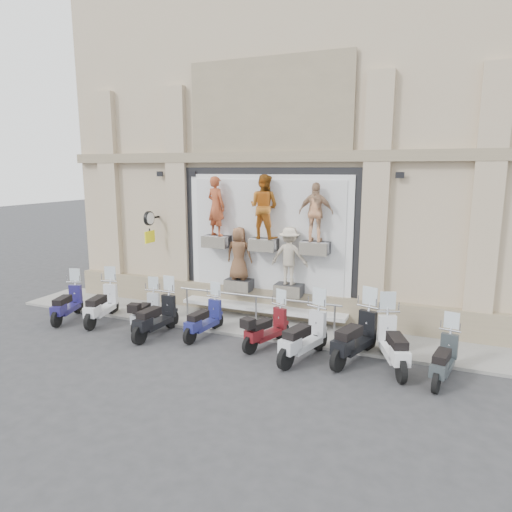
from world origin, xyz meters
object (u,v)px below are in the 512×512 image
(guard_rail, at_px, (256,311))
(scooter_b, at_px, (101,297))
(scooter_h, at_px, (355,327))
(scooter_j, at_px, (445,350))
(scooter_a, at_px, (67,296))
(scooter_g, at_px, (304,327))
(scooter_e, at_px, (204,312))
(scooter_i, at_px, (394,334))
(scooter_c, at_px, (146,305))
(scooter_d, at_px, (156,308))
(scooter_f, at_px, (267,320))
(clock_sign_bracket, at_px, (150,223))

(guard_rail, xyz_separation_m, scooter_b, (-4.40, -1.40, 0.32))
(scooter_h, bearing_deg, scooter_j, 8.21)
(scooter_a, relative_size, scooter_g, 0.89)
(scooter_e, bearing_deg, scooter_i, 5.77)
(scooter_b, xyz_separation_m, scooter_h, (7.49, 0.05, 0.06))
(scooter_b, bearing_deg, scooter_c, -9.55)
(scooter_c, bearing_deg, scooter_d, -44.33)
(scooter_e, distance_m, scooter_j, 6.06)
(scooter_e, xyz_separation_m, scooter_f, (1.84, -0.03, 0.00))
(clock_sign_bracket, distance_m, scooter_j, 9.45)
(clock_sign_bracket, relative_size, scooter_a, 0.57)
(scooter_a, distance_m, scooter_b, 1.13)
(clock_sign_bracket, height_order, scooter_f, clock_sign_bracket)
(scooter_j, bearing_deg, scooter_i, 176.86)
(scooter_h, bearing_deg, scooter_f, -162.62)
(clock_sign_bracket, height_order, scooter_e, clock_sign_bracket)
(scooter_d, relative_size, scooter_h, 0.92)
(clock_sign_bracket, height_order, scooter_a, clock_sign_bracket)
(scooter_b, relative_size, scooter_h, 0.93)
(clock_sign_bracket, bearing_deg, scooter_g, -20.65)
(scooter_g, bearing_deg, scooter_c, -168.25)
(scooter_b, distance_m, scooter_i, 8.37)
(scooter_f, distance_m, scooter_j, 4.22)
(scooter_d, xyz_separation_m, scooter_f, (3.08, 0.42, -0.07))
(scooter_a, xyz_separation_m, scooter_f, (6.35, 0.30, -0.03))
(scooter_e, bearing_deg, clock_sign_bracket, 155.75)
(scooter_h, bearing_deg, scooter_a, -160.16)
(scooter_d, bearing_deg, clock_sign_bracket, 130.61)
(scooter_b, height_order, scooter_h, scooter_h)
(scooter_d, relative_size, scooter_g, 0.95)
(scooter_g, distance_m, scooter_j, 3.11)
(guard_rail, distance_m, scooter_i, 4.23)
(guard_rail, height_order, scooter_h, scooter_h)
(clock_sign_bracket, xyz_separation_m, scooter_g, (5.85, -2.20, -1.98))
(scooter_b, bearing_deg, scooter_f, -12.18)
(scooter_d, relative_size, scooter_f, 1.10)
(guard_rail, xyz_separation_m, scooter_i, (3.97, -1.42, 0.35))
(clock_sign_bracket, xyz_separation_m, scooter_i, (7.87, -1.89, -1.98))
(clock_sign_bracket, bearing_deg, scooter_i, -13.48)
(scooter_a, distance_m, scooter_d, 3.27)
(clock_sign_bracket, bearing_deg, scooter_f, -20.75)
(scooter_j, bearing_deg, scooter_g, -168.21)
(scooter_g, bearing_deg, guard_rail, 155.10)
(scooter_f, bearing_deg, scooter_i, 18.30)
(guard_rail, distance_m, scooter_d, 2.86)
(scooter_b, relative_size, scooter_j, 1.12)
(guard_rail, distance_m, clock_sign_bracket, 4.57)
(scooter_a, bearing_deg, scooter_d, -18.96)
(scooter_i, relative_size, scooter_j, 1.17)
(scooter_a, bearing_deg, clock_sign_bracket, 35.71)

